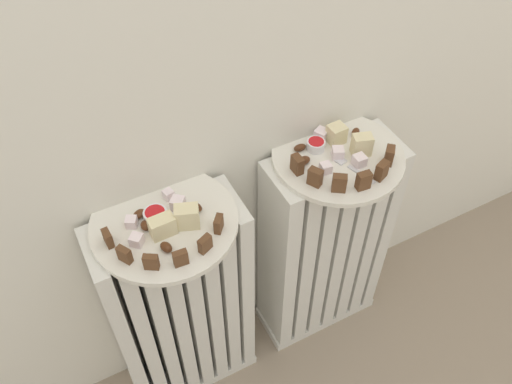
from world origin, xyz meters
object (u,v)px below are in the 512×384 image
object	(u,v)px
fork	(352,168)
jam_bowl_right	(316,145)
radiator_left	(182,310)
plate_left	(164,222)
plate_right	(338,156)
jam_bowl_left	(155,215)
radiator_right	(324,247)

from	to	relation	value
fork	jam_bowl_right	bearing A→B (deg)	112.14
radiator_left	plate_left	world-z (taller)	plate_left
radiator_left	fork	size ratio (longest dim) A/B	6.24
plate_right	jam_bowl_right	distance (m)	0.05
radiator_left	jam_bowl_left	world-z (taller)	jam_bowl_left
fork	plate_right	bearing A→B (deg)	91.26
radiator_left	fork	xyz separation A→B (m)	(0.40, -0.05, 0.33)
radiator_left	fork	world-z (taller)	fork
radiator_left	jam_bowl_left	bearing A→B (deg)	135.61
plate_left	radiator_right	bearing A→B (deg)	-0.00
jam_bowl_right	jam_bowl_left	bearing A→B (deg)	-176.06
plate_left	jam_bowl_left	xyz separation A→B (m)	(-0.01, 0.01, 0.02)
radiator_left	plate_right	distance (m)	0.51
radiator_right	plate_right	size ratio (longest dim) A/B	2.20
radiator_right	fork	xyz separation A→B (m)	(0.00, -0.05, 0.33)
jam_bowl_right	radiator_right	bearing A→B (deg)	-47.32
radiator_right	plate_right	world-z (taller)	plate_right
plate_left	jam_bowl_right	world-z (taller)	jam_bowl_right
radiator_left	jam_bowl_left	xyz separation A→B (m)	(-0.01, 0.01, 0.34)
radiator_right	fork	bearing A→B (deg)	-88.74
jam_bowl_left	fork	xyz separation A→B (m)	(0.41, -0.06, -0.01)
radiator_right	fork	distance (m)	0.34
jam_bowl_left	fork	bearing A→B (deg)	-8.46
plate_left	plate_right	distance (m)	0.40
jam_bowl_left	plate_left	bearing A→B (deg)	-44.39
jam_bowl_right	fork	xyz separation A→B (m)	(0.04, -0.09, -0.01)
plate_left	plate_right	world-z (taller)	same
plate_left	jam_bowl_left	bearing A→B (deg)	135.61
fork	radiator_left	bearing A→B (deg)	172.89
plate_left	jam_bowl_left	world-z (taller)	jam_bowl_left
plate_right	jam_bowl_left	size ratio (longest dim) A/B	6.22
jam_bowl_right	fork	world-z (taller)	jam_bowl_right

